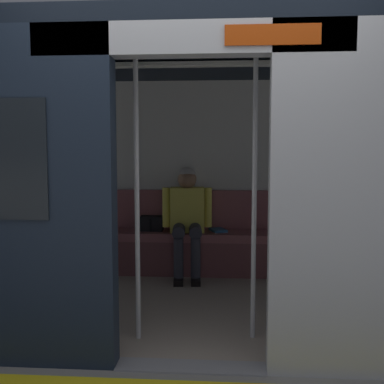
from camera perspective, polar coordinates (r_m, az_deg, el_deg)
name	(u,v)px	position (r m, az deg, el deg)	size (l,w,h in m)	color
ground_plane	(191,368)	(3.32, -0.16, -20.24)	(60.00, 60.00, 0.00)	gray
train_car	(194,136)	(4.22, 0.26, 6.75)	(6.40, 2.80, 2.31)	silver
bench_seat	(206,242)	(5.38, 1.74, -6.02)	(2.55, 0.44, 0.48)	#935156
person_seated	(187,214)	(5.29, -0.58, -2.61)	(0.55, 0.69, 1.21)	#D8CC4C
handbag	(152,223)	(5.47, -4.84, -3.75)	(0.26, 0.15, 0.17)	black
book	(218,230)	(5.42, 3.14, -4.57)	(0.15, 0.22, 0.03)	#26598C
grab_pole_door	(137,195)	(3.50, -6.60, -0.36)	(0.04, 0.04, 2.17)	silver
grab_pole_far	(254,195)	(3.53, 7.45, -0.33)	(0.04, 0.04, 2.17)	silver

